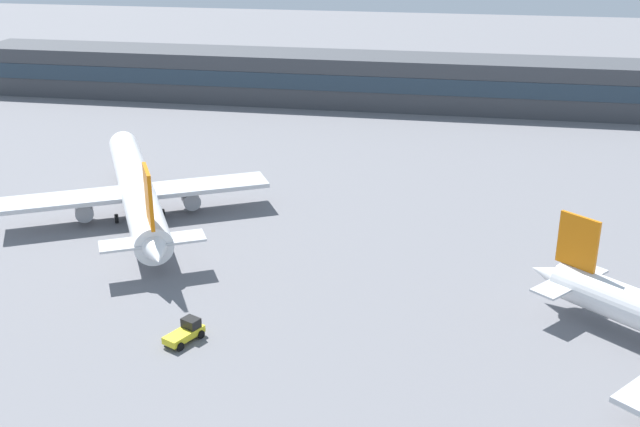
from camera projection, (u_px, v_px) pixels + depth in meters
ground_plane at (298, 237)px, 84.80m from camera, size 400.00×400.00×0.00m
terminal_building at (370, 80)px, 140.79m from camera, size 149.49×12.13×9.00m
airplane_mid at (136, 187)px, 90.40m from camera, size 29.03×39.99×10.83m
baggage_tug_yellow at (186, 332)px, 64.32m from camera, size 2.96×3.90×1.75m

